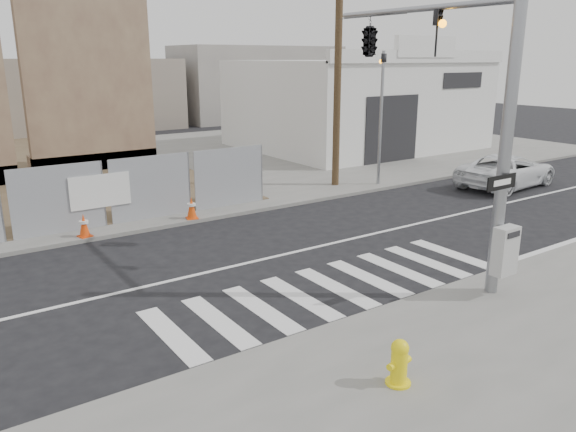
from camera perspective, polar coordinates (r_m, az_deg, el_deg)
ground at (r=14.82m, az=-1.29°, el=-4.15°), size 100.00×100.00×0.00m
sidewalk_far at (r=27.23m, az=-17.73°, el=4.46°), size 50.00×20.00×0.12m
signal_pole at (r=13.96m, az=12.30°, el=14.32°), size 0.96×5.87×7.00m
far_signal_pole at (r=22.61m, az=9.49°, el=11.58°), size 0.16×0.20×5.60m
concrete_wall_right at (r=26.77m, az=-19.42°, el=11.32°), size 5.50×1.30×8.00m
auto_shop at (r=32.87m, az=6.86°, el=11.27°), size 12.00×10.20×5.95m
utility_pole_right at (r=22.23m, az=5.12°, el=16.11°), size 1.60×0.28×10.00m
fire_hydrant at (r=9.16m, az=11.23°, el=-14.36°), size 0.48×0.48×0.76m
suv at (r=24.40m, az=21.36°, el=4.33°), size 4.96×2.62×1.33m
traffic_cone_c at (r=17.00m, az=-20.02°, el=-0.91°), size 0.42×0.42×0.67m
traffic_cone_d at (r=18.04m, az=-9.77°, el=0.81°), size 0.44×0.44×0.71m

